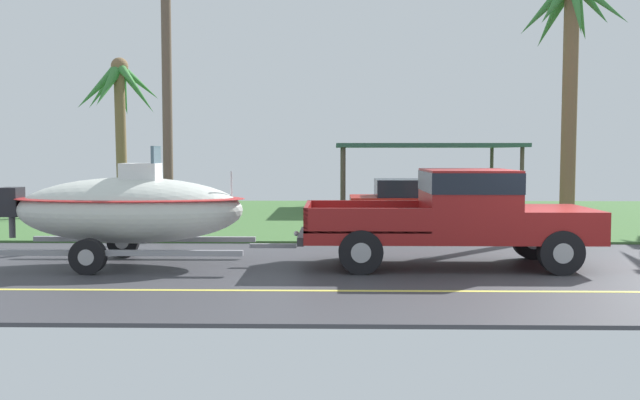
{
  "coord_description": "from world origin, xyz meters",
  "views": [
    {
      "loc": [
        -4.1,
        -13.05,
        2.2
      ],
      "look_at": [
        -4.39,
        1.23,
        1.23
      ],
      "focal_mm": 40.52,
      "sensor_mm": 36.0,
      "label": 1
    }
  ],
  "objects_px": {
    "parked_sedan_near": "(423,203)",
    "palm_tree_mid": "(570,37)",
    "pickup_truck_towing": "(466,212)",
    "palm_tree_near_right": "(119,98)",
    "utility_pole": "(167,78)",
    "carport_awning": "(424,147)",
    "boat_on_trailer": "(129,209)"
  },
  "relations": [
    {
      "from": "boat_on_trailer",
      "to": "parked_sedan_near",
      "type": "distance_m",
      "value": 9.82
    },
    {
      "from": "carport_awning",
      "to": "palm_tree_near_right",
      "type": "relative_size",
      "value": 1.2
    },
    {
      "from": "utility_pole",
      "to": "pickup_truck_towing",
      "type": "bearing_deg",
      "value": -30.07
    },
    {
      "from": "boat_on_trailer",
      "to": "palm_tree_mid",
      "type": "distance_m",
      "value": 11.88
    },
    {
      "from": "boat_on_trailer",
      "to": "palm_tree_mid",
      "type": "height_order",
      "value": "palm_tree_mid"
    },
    {
      "from": "pickup_truck_towing",
      "to": "carport_awning",
      "type": "height_order",
      "value": "carport_awning"
    },
    {
      "from": "parked_sedan_near",
      "to": "palm_tree_near_right",
      "type": "bearing_deg",
      "value": 157.55
    },
    {
      "from": "carport_awning",
      "to": "palm_tree_near_right",
      "type": "xyz_separation_m",
      "value": [
        -10.89,
        -1.71,
        1.69
      ]
    },
    {
      "from": "boat_on_trailer",
      "to": "palm_tree_near_right",
      "type": "relative_size",
      "value": 1.04
    },
    {
      "from": "parked_sedan_near",
      "to": "carport_awning",
      "type": "xyz_separation_m",
      "value": [
        0.75,
        5.9,
        1.68
      ]
    },
    {
      "from": "pickup_truck_towing",
      "to": "palm_tree_mid",
      "type": "xyz_separation_m",
      "value": [
        3.51,
        5.06,
        4.07
      ]
    },
    {
      "from": "palm_tree_mid",
      "to": "boat_on_trailer",
      "type": "bearing_deg",
      "value": -153.09
    },
    {
      "from": "pickup_truck_towing",
      "to": "parked_sedan_near",
      "type": "xyz_separation_m",
      "value": [
        0.08,
        7.32,
        -0.36
      ]
    },
    {
      "from": "pickup_truck_towing",
      "to": "palm_tree_near_right",
      "type": "bearing_deg",
      "value": 131.16
    },
    {
      "from": "boat_on_trailer",
      "to": "carport_awning",
      "type": "distance_m",
      "value": 15.15
    },
    {
      "from": "palm_tree_mid",
      "to": "utility_pole",
      "type": "distance_m",
      "value": 10.22
    },
    {
      "from": "carport_awning",
      "to": "palm_tree_near_right",
      "type": "distance_m",
      "value": 11.15
    },
    {
      "from": "parked_sedan_near",
      "to": "utility_pole",
      "type": "height_order",
      "value": "utility_pole"
    },
    {
      "from": "boat_on_trailer",
      "to": "utility_pole",
      "type": "xyz_separation_m",
      "value": [
        -0.11,
        3.81,
        2.88
      ]
    },
    {
      "from": "palm_tree_near_right",
      "to": "utility_pole",
      "type": "distance_m",
      "value": 8.45
    },
    {
      "from": "pickup_truck_towing",
      "to": "palm_tree_near_right",
      "type": "relative_size",
      "value": 1.04
    },
    {
      "from": "carport_awning",
      "to": "utility_pole",
      "type": "distance_m",
      "value": 12.08
    },
    {
      "from": "palm_tree_near_right",
      "to": "palm_tree_mid",
      "type": "xyz_separation_m",
      "value": [
        13.57,
        -6.44,
        1.06
      ]
    },
    {
      "from": "pickup_truck_towing",
      "to": "utility_pole",
      "type": "distance_m",
      "value": 8.14
    },
    {
      "from": "carport_awning",
      "to": "utility_pole",
      "type": "relative_size",
      "value": 0.86
    },
    {
      "from": "parked_sedan_near",
      "to": "carport_awning",
      "type": "distance_m",
      "value": 6.18
    },
    {
      "from": "pickup_truck_towing",
      "to": "palm_tree_near_right",
      "type": "distance_m",
      "value": 15.57
    },
    {
      "from": "boat_on_trailer",
      "to": "palm_tree_near_right",
      "type": "height_order",
      "value": "palm_tree_near_right"
    },
    {
      "from": "carport_awning",
      "to": "utility_pole",
      "type": "height_order",
      "value": "utility_pole"
    },
    {
      "from": "palm_tree_near_right",
      "to": "parked_sedan_near",
      "type": "bearing_deg",
      "value": -22.45
    },
    {
      "from": "parked_sedan_near",
      "to": "palm_tree_mid",
      "type": "bearing_deg",
      "value": -33.34
    },
    {
      "from": "palm_tree_mid",
      "to": "utility_pole",
      "type": "bearing_deg",
      "value": -172.91
    }
  ]
}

